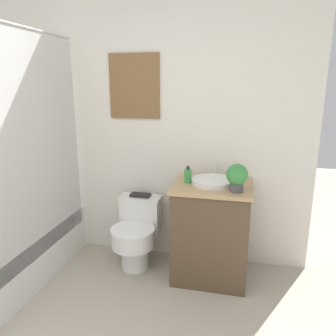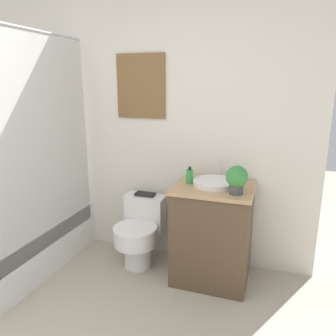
% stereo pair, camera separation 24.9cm
% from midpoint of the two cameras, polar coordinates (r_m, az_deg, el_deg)
% --- Properties ---
extents(wall_back, '(3.17, 0.07, 2.50)m').
position_cam_midpoint_polar(wall_back, '(3.02, -8.52, 7.90)').
color(wall_back, silver).
rests_on(wall_back, ground_plane).
extents(shower_area, '(0.56, 1.40, 1.98)m').
position_cam_midpoint_polar(shower_area, '(3.09, -27.09, -12.43)').
color(shower_area, white).
rests_on(shower_area, ground_plane).
extents(toilet, '(0.38, 0.51, 0.61)m').
position_cam_midpoint_polar(toilet, '(2.97, -7.97, -11.15)').
color(toilet, white).
rests_on(toilet, ground_plane).
extents(vanity, '(0.63, 0.54, 0.81)m').
position_cam_midpoint_polar(vanity, '(2.77, 4.92, -10.91)').
color(vanity, brown).
rests_on(vanity, ground_plane).
extents(sink, '(0.35, 0.38, 0.13)m').
position_cam_midpoint_polar(sink, '(2.64, 5.19, -2.34)').
color(sink, white).
rests_on(sink, vanity).
extents(soap_bottle, '(0.06, 0.06, 0.14)m').
position_cam_midpoint_polar(soap_bottle, '(2.65, 0.80, -1.38)').
color(soap_bottle, green).
rests_on(soap_bottle, vanity).
extents(potted_plant, '(0.16, 0.16, 0.21)m').
position_cam_midpoint_polar(potted_plant, '(2.44, 9.09, -1.50)').
color(potted_plant, '#4C4C51').
rests_on(potted_plant, vanity).
extents(book_on_tank, '(0.18, 0.09, 0.02)m').
position_cam_midpoint_polar(book_on_tank, '(2.98, -7.24, -4.74)').
color(book_on_tank, black).
rests_on(book_on_tank, toilet).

